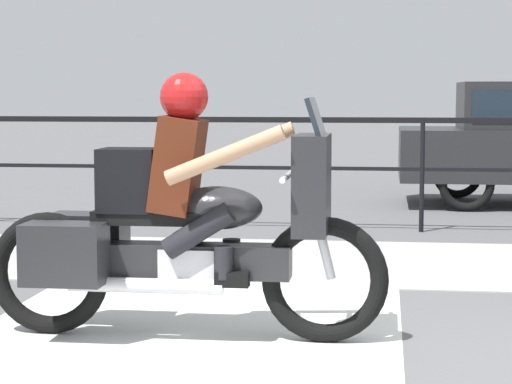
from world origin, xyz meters
name	(u,v)px	position (x,y,z in m)	size (l,w,h in m)	color
ground_plane	(456,373)	(0.00, 0.00, 0.00)	(120.00, 120.00, 0.00)	#565659
sidewalk_band	(429,263)	(0.00, 3.40, 0.01)	(44.00, 2.40, 0.01)	#A8A59E
crosswalk_band	(154,371)	(-1.60, -0.20, 0.00)	(2.66, 6.00, 0.01)	silver
fence_railing	(423,142)	(0.00, 5.42, 0.96)	(36.00, 0.05, 1.22)	black
motorcycle	(180,223)	(-1.61, 0.55, 0.71)	(2.46, 0.76, 1.61)	black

